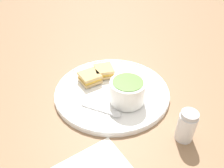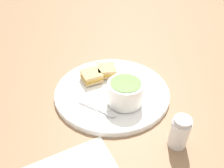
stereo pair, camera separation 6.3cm
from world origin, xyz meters
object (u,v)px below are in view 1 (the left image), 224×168
sandwich_half_near (105,71)px  salt_shaker (186,126)px  soup_bowl (127,91)px  sandwich_half_far (90,77)px  spoon (112,112)px

sandwich_half_near → salt_shaker: (0.11, -0.32, 0.01)m
soup_bowl → sandwich_half_far: 0.15m
soup_bowl → spoon: bearing=-148.1°
soup_bowl → sandwich_half_near: soup_bowl is taller
soup_bowl → salt_shaker: bearing=-62.3°
spoon → salt_shaker: (0.15, -0.13, 0.02)m
soup_bowl → salt_shaker: 0.19m
sandwich_half_far → salt_shaker: (0.17, -0.30, 0.01)m
soup_bowl → spoon: (-0.06, -0.04, -0.03)m
salt_shaker → sandwich_half_near: bearing=108.8°
soup_bowl → spoon: 0.08m
soup_bowl → sandwich_half_near: 0.15m
soup_bowl → sandwich_half_far: bearing=121.9°
soup_bowl → sandwich_half_near: size_ratio=1.51×
sandwich_half_near → spoon: bearing=-102.6°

